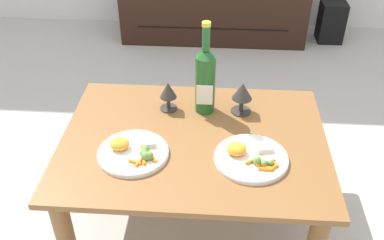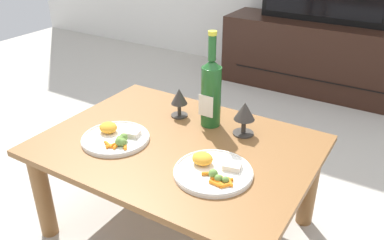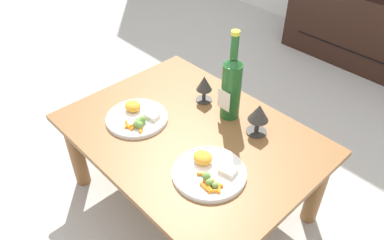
# 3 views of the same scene
# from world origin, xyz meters

# --- Properties ---
(ground_plane) EXTENTS (6.40, 6.40, 0.00)m
(ground_plane) POSITION_xyz_m (0.00, 0.00, 0.00)
(ground_plane) COLOR #B7B2A8
(dining_table) EXTENTS (1.04, 0.77, 0.43)m
(dining_table) POSITION_xyz_m (0.00, 0.00, 0.35)
(dining_table) COLOR brown
(dining_table) RESTS_ON ground_plane
(tv_stand) EXTENTS (1.37, 0.41, 0.52)m
(tv_stand) POSITION_xyz_m (0.03, 1.84, 0.26)
(tv_stand) COLOR black
(tv_stand) RESTS_ON ground_plane
(floor_speaker) EXTENTS (0.18, 0.18, 0.30)m
(floor_speaker) POSITION_xyz_m (0.92, 1.83, 0.15)
(floor_speaker) COLOR black
(floor_speaker) RESTS_ON ground_plane
(wine_bottle) EXTENTS (0.08, 0.09, 0.40)m
(wine_bottle) POSITION_xyz_m (0.03, 0.20, 0.58)
(wine_bottle) COLOR #1E5923
(wine_bottle) RESTS_ON dining_table
(goblet_left) EXTENTS (0.07, 0.07, 0.13)m
(goblet_left) POSITION_xyz_m (-0.12, 0.20, 0.51)
(goblet_left) COLOR #38332D
(goblet_left) RESTS_ON dining_table
(goblet_right) EXTENTS (0.08, 0.08, 0.14)m
(goblet_right) POSITION_xyz_m (0.19, 0.20, 0.52)
(goblet_right) COLOR #38332D
(goblet_right) RESTS_ON dining_table
(dinner_plate_left) EXTENTS (0.27, 0.27, 0.05)m
(dinner_plate_left) POSITION_xyz_m (-0.22, -0.11, 0.44)
(dinner_plate_left) COLOR white
(dinner_plate_left) RESTS_ON dining_table
(dinner_plate_right) EXTENTS (0.27, 0.27, 0.05)m
(dinner_plate_right) POSITION_xyz_m (0.22, -0.11, 0.44)
(dinner_plate_right) COLOR white
(dinner_plate_right) RESTS_ON dining_table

